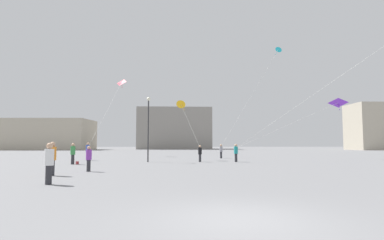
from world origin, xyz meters
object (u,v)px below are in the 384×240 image
object	(u,v)px
person_in_orange	(52,157)
person_in_black	(200,153)
kite_amber_diamond	(181,104)
building_left_hall	(43,135)
person_in_teal	(236,152)
building_right_hall	(376,127)
person_in_purple	(89,157)
person_in_grey	(221,151)
handbag_beside_flyer	(77,163)
lamppost_east	(148,119)
kite_cyan_diamond	(277,52)
building_centre_hall	(175,129)
kite_crimson_delta	(121,84)
person_in_white	(49,162)
person_in_green	(73,153)
person_in_blue	(88,151)
kite_violet_delta	(336,104)

from	to	relation	value
person_in_orange	person_in_black	bearing A→B (deg)	168.83
kite_amber_diamond	building_left_hall	distance (m)	65.14
person_in_teal	building_right_hall	bearing A→B (deg)	-153.48
person_in_purple	building_left_hall	distance (m)	73.82
person_in_grey	handbag_beside_flyer	size ratio (longest dim) A/B	5.11
lamppost_east	handbag_beside_flyer	xyz separation A→B (m)	(-5.64, -2.76, -3.87)
handbag_beside_flyer	kite_amber_diamond	bearing A→B (deg)	35.62
person_in_black	kite_cyan_diamond	size ratio (longest dim) A/B	0.13
building_centre_hall	handbag_beside_flyer	bearing A→B (deg)	-96.87
person_in_purple	person_in_grey	bearing A→B (deg)	171.71
person_in_teal	building_left_hall	size ratio (longest dim) A/B	0.06
kite_crimson_delta	kite_amber_diamond	xyz separation A→B (m)	(8.30, -11.30, -4.35)
person_in_grey	kite_cyan_diamond	world-z (taller)	kite_cyan_diamond
person_in_black	person_in_white	world-z (taller)	person_in_white
person_in_green	kite_crimson_delta	size ratio (longest dim) A/B	0.14
person_in_orange	handbag_beside_flyer	size ratio (longest dim) A/B	5.71
person_in_teal	person_in_orange	bearing A→B (deg)	23.29
person_in_black	kite_crimson_delta	xyz separation A→B (m)	(-9.99, 14.97, 9.39)
kite_cyan_diamond	building_centre_hall	world-z (taller)	kite_cyan_diamond
person_in_white	person_in_orange	distance (m)	3.87
building_right_hall	building_left_hall	bearing A→B (deg)	175.55
kite_cyan_diamond	person_in_orange	bearing A→B (deg)	-134.45
lamppost_east	person_in_teal	bearing A→B (deg)	-2.63
kite_crimson_delta	person_in_orange	bearing A→B (deg)	-88.04
person_in_green	person_in_white	size ratio (longest dim) A/B	1.00
kite_amber_diamond	building_left_hall	bearing A→B (deg)	123.92
person_in_purple	person_in_white	world-z (taller)	person_in_white
handbag_beside_flyer	person_in_blue	bearing A→B (deg)	97.09
person_in_green	building_left_hall	xyz separation A→B (m)	(-27.16, 60.46, 3.13)
person_in_green	building_centre_hall	distance (m)	71.28
person_in_white	kite_crimson_delta	size ratio (longest dim) A/B	0.14
kite_crimson_delta	lamppost_east	size ratio (longest dim) A/B	2.08
person_in_purple	kite_amber_diamond	distance (m)	15.38
building_left_hall	handbag_beside_flyer	bearing A→B (deg)	-65.49
handbag_beside_flyer	person_in_teal	bearing A→B (deg)	9.72
kite_amber_diamond	kite_cyan_diamond	bearing A→B (deg)	19.29
person_in_white	building_right_hall	world-z (taller)	building_right_hall
person_in_blue	building_left_hall	bearing A→B (deg)	119.07
person_in_teal	kite_cyan_diamond	xyz separation A→B (m)	(7.01, 8.17, 12.20)
person_in_orange	kite_violet_delta	size ratio (longest dim) A/B	0.17
person_in_green	kite_amber_diamond	size ratio (longest dim) A/B	0.35
person_in_purple	building_centre_hall	distance (m)	77.72
person_in_orange	building_left_hall	distance (m)	75.48
person_in_purple	handbag_beside_flyer	size ratio (longest dim) A/B	4.95
person_in_black	building_centre_hall	world-z (taller)	building_centre_hall
kite_cyan_diamond	lamppost_east	xyz separation A→B (m)	(-15.26, -7.79, -9.14)
kite_violet_delta	handbag_beside_flyer	world-z (taller)	kite_violet_delta
person_in_blue	person_in_grey	bearing A→B (deg)	17.40
person_in_black	building_left_hall	size ratio (longest dim) A/B	0.06
person_in_green	person_in_blue	xyz separation A→B (m)	(-0.38, 5.98, 0.04)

